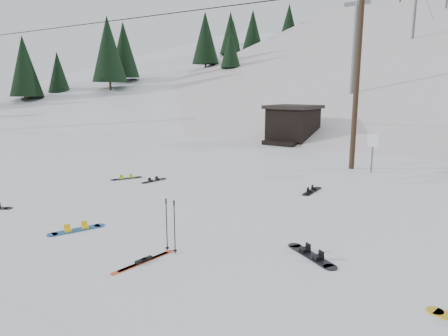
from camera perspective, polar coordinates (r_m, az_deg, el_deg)
The scene contains 16 objects.
ground at distance 11.12m, azimuth -19.73°, elevation -10.21°, with size 200.00×200.00×0.00m, color white.
ski_slope at distance 63.17m, azimuth 28.16°, elevation -4.68°, with size 60.00×75.00×45.00m, color silver.
ridge_left at distance 71.37m, azimuth -2.53°, elevation -0.78°, with size 34.00×85.00×38.00m, color white.
treeline_left at distance 62.60m, azimuth -5.93°, elevation 7.64°, with size 20.00×64.00×10.00m, color black, non-canonical shape.
utility_pole at distance 20.65m, azimuth 18.51°, elevation 12.76°, with size 2.00×0.26×9.00m.
trail_sign at distance 20.08m, azimuth 20.47°, elevation 2.93°, with size 0.50×0.09×1.85m.
lift_hut at distance 29.93m, azimuth 9.77°, elevation 6.19°, with size 3.40×4.10×2.75m.
lift_tower_near at distance 37.93m, azimuth 18.20°, elevation 16.69°, with size 2.20×0.36×8.00m.
lift_tower_mid at distance 57.88m, azimuth 25.70°, elevation 20.62°, with size 2.20×0.36×8.00m.
hero_snowboard at distance 12.18m, azimuth -20.30°, elevation -8.23°, with size 0.69×1.55×0.11m.
hero_skis at distance 9.67m, azimuth -11.40°, elevation -12.91°, with size 0.22×1.75×0.09m.
ski_poles at distance 9.89m, azimuth -7.64°, elevation -8.11°, with size 0.37×0.10×1.33m.
board_scatter_b at distance 17.59m, azimuth -9.96°, elevation -1.77°, with size 0.33×1.31×0.09m.
board_scatter_c at distance 18.29m, azimuth -13.74°, elevation -1.42°, with size 0.71×1.34×0.10m.
board_scatter_d at distance 10.00m, azimuth 12.36°, elevation -12.07°, with size 1.55×0.96×0.12m.
board_scatter_f at distance 15.96m, azimuth 12.48°, elevation -3.20°, with size 0.39×1.58×0.11m.
Camera 1 is at (8.84, -5.48, 3.96)m, focal length 32.00 mm.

